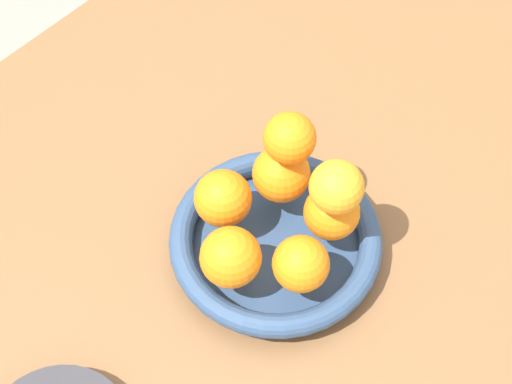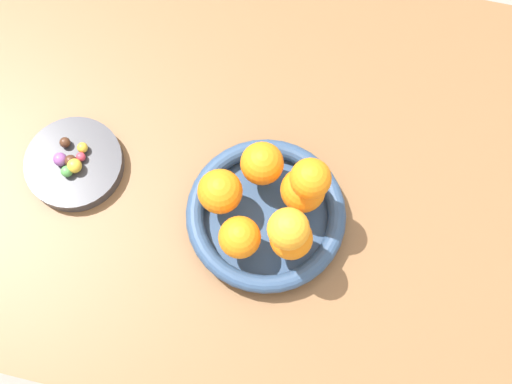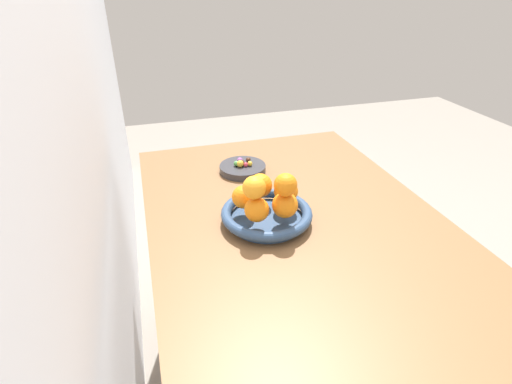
# 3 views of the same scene
# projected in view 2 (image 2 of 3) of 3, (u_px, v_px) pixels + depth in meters

# --- Properties ---
(ground_plane) EXTENTS (6.00, 6.00, 0.00)m
(ground_plane) POSITION_uv_depth(u_px,v_px,m) (268.00, 271.00, 1.68)
(ground_plane) COLOR gray
(dining_table) EXTENTS (1.10, 0.76, 0.74)m
(dining_table) POSITION_uv_depth(u_px,v_px,m) (276.00, 189.00, 1.06)
(dining_table) COLOR brown
(dining_table) RESTS_ON ground_plane
(fruit_bowl) EXTENTS (0.23, 0.23, 0.04)m
(fruit_bowl) POSITION_uv_depth(u_px,v_px,m) (263.00, 214.00, 0.94)
(fruit_bowl) COLOR navy
(fruit_bowl) RESTS_ON dining_table
(candy_dish) EXTENTS (0.15, 0.15, 0.02)m
(candy_dish) POSITION_uv_depth(u_px,v_px,m) (75.00, 164.00, 0.97)
(candy_dish) COLOR #333338
(candy_dish) RESTS_ON dining_table
(orange_0) EXTENTS (0.06, 0.06, 0.06)m
(orange_0) POSITION_uv_depth(u_px,v_px,m) (240.00, 237.00, 0.87)
(orange_0) COLOR orange
(orange_0) RESTS_ON fruit_bowl
(orange_1) EXTENTS (0.06, 0.06, 0.06)m
(orange_1) POSITION_uv_depth(u_px,v_px,m) (291.00, 238.00, 0.87)
(orange_1) COLOR orange
(orange_1) RESTS_ON fruit_bowl
(orange_2) EXTENTS (0.06, 0.06, 0.06)m
(orange_2) POSITION_uv_depth(u_px,v_px,m) (303.00, 190.00, 0.89)
(orange_2) COLOR orange
(orange_2) RESTS_ON fruit_bowl
(orange_3) EXTENTS (0.06, 0.06, 0.06)m
(orange_3) POSITION_uv_depth(u_px,v_px,m) (262.00, 163.00, 0.91)
(orange_3) COLOR orange
(orange_3) RESTS_ON fruit_bowl
(orange_4) EXTENTS (0.06, 0.06, 0.06)m
(orange_4) POSITION_uv_depth(u_px,v_px,m) (220.00, 191.00, 0.89)
(orange_4) COLOR orange
(orange_4) RESTS_ON fruit_bowl
(orange_5) EXTENTS (0.06, 0.06, 0.06)m
(orange_5) POSITION_uv_depth(u_px,v_px,m) (288.00, 229.00, 0.82)
(orange_5) COLOR orange
(orange_5) RESTS_ON orange_1
(orange_6) EXTENTS (0.06, 0.06, 0.06)m
(orange_6) POSITION_uv_depth(u_px,v_px,m) (311.00, 179.00, 0.84)
(orange_6) COLOR orange
(orange_6) RESTS_ON orange_2
(candy_ball_0) EXTENTS (0.01, 0.01, 0.01)m
(candy_ball_0) POSITION_uv_depth(u_px,v_px,m) (81.00, 157.00, 0.96)
(candy_ball_0) COLOR #C6384C
(candy_ball_0) RESTS_ON candy_dish
(candy_ball_1) EXTENTS (0.02, 0.02, 0.02)m
(candy_ball_1) POSITION_uv_depth(u_px,v_px,m) (60.00, 159.00, 0.95)
(candy_ball_1) COLOR #8C4C99
(candy_ball_1) RESTS_ON candy_dish
(candy_ball_2) EXTENTS (0.02, 0.02, 0.02)m
(candy_ball_2) POSITION_uv_depth(u_px,v_px,m) (71.00, 161.00, 0.95)
(candy_ball_2) COLOR #472819
(candy_ball_2) RESTS_ON candy_dish
(candy_ball_3) EXTENTS (0.02, 0.02, 0.02)m
(candy_ball_3) POSITION_uv_depth(u_px,v_px,m) (67.00, 171.00, 0.95)
(candy_ball_3) COLOR #4C9947
(candy_ball_3) RESTS_ON candy_dish
(candy_ball_4) EXTENTS (0.02, 0.02, 0.02)m
(candy_ball_4) POSITION_uv_depth(u_px,v_px,m) (74.00, 166.00, 0.95)
(candy_ball_4) COLOR gold
(candy_ball_4) RESTS_ON candy_dish
(candy_ball_5) EXTENTS (0.02, 0.02, 0.02)m
(candy_ball_5) POSITION_uv_depth(u_px,v_px,m) (82.00, 148.00, 0.96)
(candy_ball_5) COLOR gold
(candy_ball_5) RESTS_ON candy_dish
(candy_ball_6) EXTENTS (0.02, 0.02, 0.02)m
(candy_ball_6) POSITION_uv_depth(u_px,v_px,m) (65.00, 142.00, 0.96)
(candy_ball_6) COLOR #472819
(candy_ball_6) RESTS_ON candy_dish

